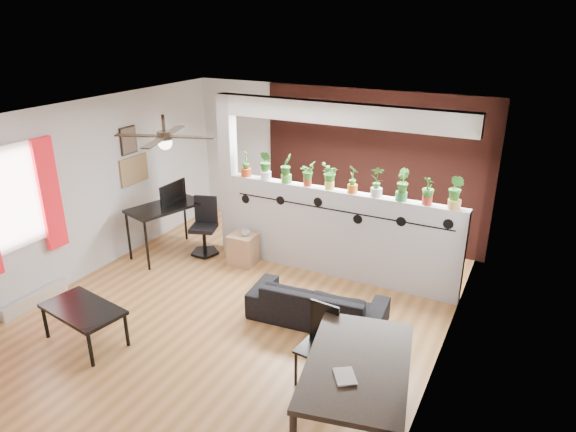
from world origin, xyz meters
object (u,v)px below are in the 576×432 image
(potted_plant_3, at_px, (308,173))
(potted_plant_4, at_px, (330,175))
(potted_plant_5, at_px, (353,178))
(folding_chair, at_px, (320,337))
(office_chair, at_px, (205,230))
(sofa, at_px, (317,303))
(cup, at_px, (245,233))
(potted_plant_0, at_px, (246,161))
(dining_table, at_px, (358,370))
(cube_shelf, at_px, (243,249))
(potted_plant_9, at_px, (456,191))
(potted_plant_6, at_px, (377,180))
(coffee_table, at_px, (83,311))
(potted_plant_2, at_px, (286,167))
(ceiling_fan, at_px, (165,138))
(computer_desk, at_px, (165,210))
(potted_plant_8, at_px, (428,190))
(potted_plant_1, at_px, (266,164))
(potted_plant_7, at_px, (402,184))

(potted_plant_3, height_order, potted_plant_4, potted_plant_4)
(potted_plant_5, xyz_separation_m, folding_chair, (0.55, -2.32, -1.03))
(potted_plant_4, bearing_deg, office_chair, -172.10)
(sofa, height_order, cup, cup)
(potted_plant_0, xyz_separation_m, dining_table, (2.92, -2.89, -0.86))
(potted_plant_0, distance_m, cup, 1.11)
(sofa, bearing_deg, cube_shelf, -34.13)
(potted_plant_9, bearing_deg, potted_plant_3, 180.00)
(sofa, distance_m, dining_table, 2.01)
(potted_plant_6, height_order, cube_shelf, potted_plant_6)
(coffee_table, bearing_deg, potted_plant_2, 68.39)
(ceiling_fan, distance_m, coffee_table, 2.28)
(cube_shelf, relative_size, office_chair, 0.53)
(office_chair, bearing_deg, ceiling_fan, -67.18)
(dining_table, bearing_deg, sofa, 124.43)
(potted_plant_0, distance_m, office_chair, 1.37)
(dining_table, xyz_separation_m, folding_chair, (-0.61, 0.57, -0.20))
(computer_desk, bearing_deg, potted_plant_6, 10.12)
(potted_plant_8, relative_size, cup, 3.00)
(potted_plant_2, bearing_deg, potted_plant_0, 180.00)
(potted_plant_4, bearing_deg, potted_plant_8, 0.00)
(potted_plant_2, distance_m, coffee_table, 3.42)
(potted_plant_0, relative_size, coffee_table, 0.41)
(cube_shelf, xyz_separation_m, coffee_table, (-0.59, -2.65, 0.18))
(potted_plant_1, xyz_separation_m, dining_table, (2.57, -2.89, -0.86))
(potted_plant_5, distance_m, sofa, 1.84)
(dining_table, bearing_deg, potted_plant_4, 117.59)
(potted_plant_8, height_order, computer_desk, potted_plant_8)
(potted_plant_1, bearing_deg, potted_plant_4, -0.00)
(potted_plant_5, bearing_deg, potted_plant_3, -180.00)
(cube_shelf, height_order, dining_table, dining_table)
(potted_plant_3, height_order, folding_chair, potted_plant_3)
(potted_plant_9, bearing_deg, potted_plant_5, 180.00)
(ceiling_fan, relative_size, potted_plant_9, 2.58)
(dining_table, bearing_deg, potted_plant_6, 105.63)
(cube_shelf, relative_size, cup, 3.90)
(office_chair, relative_size, dining_table, 0.57)
(ceiling_fan, distance_m, potted_plant_4, 2.42)
(potted_plant_6, bearing_deg, folding_chair, -85.18)
(potted_plant_4, relative_size, potted_plant_6, 0.89)
(potted_plant_8, height_order, cup, potted_plant_8)
(computer_desk, bearing_deg, potted_plant_4, 12.78)
(ceiling_fan, distance_m, cube_shelf, 2.53)
(potted_plant_9, bearing_deg, potted_plant_7, 180.00)
(potted_plant_2, xyz_separation_m, sofa, (1.11, -1.28, -1.34))
(computer_desk, distance_m, dining_table, 4.71)
(potted_plant_0, height_order, office_chair, potted_plant_0)
(potted_plant_5, relative_size, computer_desk, 0.31)
(potted_plant_3, height_order, coffee_table, potted_plant_3)
(potted_plant_1, xyz_separation_m, potted_plant_4, (1.05, -0.00, -0.03))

